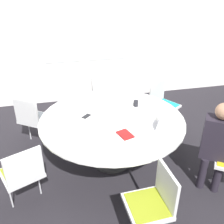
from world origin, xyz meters
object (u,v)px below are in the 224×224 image
Objects in this scene: laptop at (155,123)px; spiral_notebook at (125,134)px; chair_5 at (154,200)px; cell_phone at (86,116)px; chair_2 at (100,94)px; chair_4 at (23,171)px; person_0 at (217,141)px; coffee_cup at (136,103)px; handbag at (79,112)px; chair_3 at (33,117)px; chair_1 at (162,101)px.

laptop reaches higher than spiral_notebook.
cell_phone is at bearing 15.33° from chair_5.
chair_5 is at bearing 6.99° from chair_2.
person_0 reaches higher than chair_4.
laptop reaches higher than coffee_cup.
chair_4 and chair_5 have the same top height.
coffee_cup is 0.26× the size of handbag.
chair_3 is 0.71× the size of person_0.
chair_3 is at bearing -88.09° from laptop.
spiral_notebook is (-1.04, -1.21, 0.23)m from chair_1.
cell_phone is (-1.49, 0.93, 0.03)m from person_0.
person_0 is 2.72m from handbag.
laptop reaches higher than chair_3.
chair_4 is at bearing 58.66° from chair_5.
chair_5 is (1.31, -0.73, 0.00)m from chair_4.
coffee_cup is at bearing 19.84° from chair_3.
chair_2 is 1.00× the size of chair_3.
coffee_cup reaches higher than spiral_notebook.
chair_4 reaches higher than coffee_cup.
chair_4 reaches higher than handbag.
person_0 is at bearing 88.89° from laptop.
chair_1 is 2.30× the size of laptop.
spiral_notebook is 1.63× the size of cell_phone.
person_0 is at bearing -28.62° from chair_4.
chair_3 is 1.96m from laptop.
coffee_cup is (0.37, -1.05, 0.26)m from chair_2.
laptop reaches higher than handbag.
spiral_notebook is at bearing 1.45° from chair_5.
chair_3 is at bearing -138.20° from handbag.
chair_5 is at bearing -52.85° from chair_4.
chair_1 reaches higher than coffee_cup.
chair_1 and chair_3 have the same top height.
cell_phone is 1.41m from handbag.
laptop is (0.43, -1.67, 0.27)m from chair_2.
person_0 reaches higher than chair_2.
laptop reaches higher than chair_5.
chair_1 is 1.18m from chair_2.
cell_phone is at bearing -85.08° from laptop.
spiral_notebook is at bearing 17.80° from chair_1.
spiral_notebook is at bearing -9.37° from chair_3.
laptop reaches higher than chair_2.
chair_1 is at bearing -24.26° from handbag.
chair_1 and chair_5 have the same top height.
chair_3 is at bearing 165.47° from coffee_cup.
chair_4 is 1.73m from laptop.
chair_5 is at bearing -23.76° from chair_3.
chair_2 is at bearing -131.29° from laptop.
chair_5 is at bearing 13.24° from laptop.
chair_1 is 1.00× the size of chair_5.
person_0 reaches higher than chair_1.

